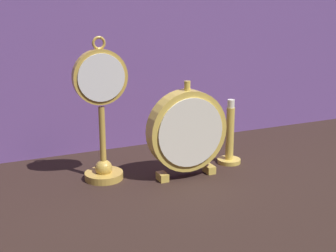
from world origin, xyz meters
The scene contains 5 objects.
ground_plane centered at (0.00, 0.00, 0.00)m, with size 4.00×4.00×0.00m, color black.
fabric_backdrop_drape centered at (0.00, 0.33, 0.38)m, with size 1.59×0.01×0.75m, color #6B478E.
pocket_watch_on_stand centered at (-0.15, 0.11, 0.15)m, with size 0.12×0.09×0.32m.
mantel_clock_silver centered at (0.03, 0.05, 0.11)m, with size 0.19×0.04×0.22m.
brass_candlestick centered at (0.17, 0.09, 0.06)m, with size 0.06×0.06×0.16m.
Camera 1 is at (-0.43, -0.86, 0.40)m, focal length 50.00 mm.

